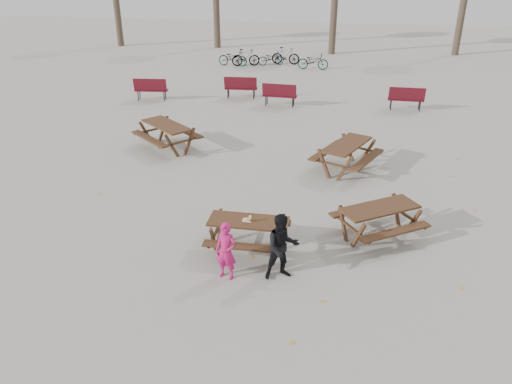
% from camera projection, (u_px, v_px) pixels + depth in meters
% --- Properties ---
extents(ground, '(80.00, 80.00, 0.00)m').
position_uv_depth(ground, '(249.00, 249.00, 11.53)').
color(ground, gray).
rests_on(ground, ground).
extents(main_picnic_table, '(1.80, 1.45, 0.78)m').
position_uv_depth(main_picnic_table, '(248.00, 228.00, 11.27)').
color(main_picnic_table, '#362213').
rests_on(main_picnic_table, ground).
extents(food_tray, '(0.18, 0.11, 0.03)m').
position_uv_depth(food_tray, '(247.00, 220.00, 11.15)').
color(food_tray, silver).
rests_on(food_tray, main_picnic_table).
extents(bread_roll, '(0.14, 0.06, 0.05)m').
position_uv_depth(bread_roll, '(247.00, 219.00, 11.13)').
color(bread_roll, tan).
rests_on(bread_roll, food_tray).
extents(soda_bottle, '(0.07, 0.07, 0.17)m').
position_uv_depth(soda_bottle, '(250.00, 219.00, 11.08)').
color(soda_bottle, silver).
rests_on(soda_bottle, main_picnic_table).
extents(child, '(0.52, 0.40, 1.28)m').
position_uv_depth(child, '(226.00, 251.00, 10.29)').
color(child, '#BC1760').
rests_on(child, ground).
extents(adult, '(0.88, 0.80, 1.48)m').
position_uv_depth(adult, '(282.00, 247.00, 10.25)').
color(adult, black).
rests_on(adult, ground).
extents(picnic_table_east, '(2.39, 2.29, 0.80)m').
position_uv_depth(picnic_table_east, '(378.00, 222.00, 11.87)').
color(picnic_table_east, '#362213').
rests_on(picnic_table_east, ground).
extents(picnic_table_north, '(2.63, 2.59, 0.88)m').
position_uv_depth(picnic_table_north, '(167.00, 136.00, 17.17)').
color(picnic_table_north, '#362213').
rests_on(picnic_table_north, ground).
extents(picnic_table_far, '(2.33, 2.53, 0.88)m').
position_uv_depth(picnic_table_far, '(346.00, 157.00, 15.49)').
color(picnic_table_far, '#362213').
rests_on(picnic_table_far, ground).
extents(park_bench_row, '(12.88, 1.64, 1.03)m').
position_uv_depth(park_bench_row, '(267.00, 92.00, 22.22)').
color(park_bench_row, maroon).
rests_on(park_bench_row, ground).
extents(bicycle_row, '(6.53, 1.73, 1.00)m').
position_uv_depth(bicycle_row, '(270.00, 58.00, 29.35)').
color(bicycle_row, black).
rests_on(bicycle_row, ground).
extents(fallen_leaves, '(11.00, 11.00, 0.01)m').
position_uv_depth(fallen_leaves, '(283.00, 202.00, 13.66)').
color(fallen_leaves, '#B8902C').
rests_on(fallen_leaves, ground).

